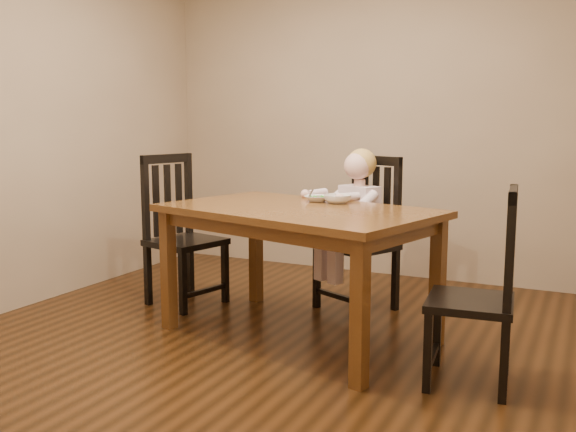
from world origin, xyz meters
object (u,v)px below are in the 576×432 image
at_px(chair_right, 481,292).
at_px(toddler, 357,215).
at_px(bowl_veg, 337,199).
at_px(dining_table, 298,223).
at_px(bowl_peas, 317,199).
at_px(chair_left, 181,233).
at_px(chair_child, 362,236).

distance_m(chair_right, toddler, 1.47).
height_order(toddler, bowl_veg, toddler).
bearing_deg(dining_table, chair_right, -13.43).
xyz_separation_m(chair_right, bowl_peas, (-1.17, 0.60, 0.36)).
distance_m(chair_left, bowl_veg, 1.31).
bearing_deg(bowl_peas, bowl_veg, -8.33).
distance_m(chair_left, bowl_peas, 1.16).
relative_size(chair_child, chair_left, 1.00).
bearing_deg(dining_table, bowl_peas, 90.84).
height_order(dining_table, chair_right, chair_right).
distance_m(dining_table, bowl_veg, 0.35).
bearing_deg(bowl_veg, chair_right, -29.36).
height_order(chair_child, bowl_veg, chair_child).
distance_m(dining_table, toddler, 0.74).
distance_m(dining_table, chair_left, 1.18).
relative_size(chair_left, bowl_veg, 6.17).
xyz_separation_m(chair_child, toddler, (-0.02, -0.05, 0.16)).
bearing_deg(toddler, chair_right, 160.21).
bearing_deg(chair_child, chair_left, 44.41).
relative_size(chair_child, chair_right, 1.07).
height_order(chair_left, toddler, chair_left).
relative_size(chair_child, toddler, 1.76).
distance_m(dining_table, chair_child, 0.82).
distance_m(chair_child, bowl_peas, 0.59).
bearing_deg(bowl_veg, chair_left, 178.77).
bearing_deg(chair_left, chair_right, 89.49).
distance_m(chair_right, bowl_veg, 1.23).
bearing_deg(chair_left, bowl_veg, 103.00).
distance_m(chair_child, bowl_veg, 0.59).
height_order(dining_table, bowl_veg, bowl_veg).
bearing_deg(chair_left, bowl_peas, 103.99).
bearing_deg(toddler, chair_child, -90.00).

